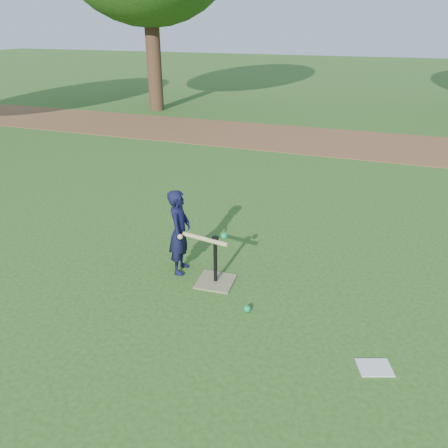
% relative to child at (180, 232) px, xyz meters
% --- Properties ---
extents(ground, '(80.00, 80.00, 0.00)m').
position_rel_child_xyz_m(ground, '(0.44, -0.18, -0.54)').
color(ground, '#285116').
rests_on(ground, ground).
extents(dirt_strip, '(24.00, 3.00, 0.01)m').
position_rel_child_xyz_m(dirt_strip, '(0.44, 7.32, -0.54)').
color(dirt_strip, brown).
rests_on(dirt_strip, ground).
extents(child, '(0.33, 0.44, 1.09)m').
position_rel_child_xyz_m(child, '(0.00, 0.00, 0.00)').
color(child, black).
rests_on(child, ground).
extents(wiffle_ball_ground, '(0.08, 0.08, 0.08)m').
position_rel_child_xyz_m(wiffle_ball_ground, '(1.05, -0.56, -0.50)').
color(wiffle_ball_ground, '#0D9749').
rests_on(wiffle_ball_ground, ground).
extents(clipboard, '(0.36, 0.32, 0.01)m').
position_rel_child_xyz_m(clipboard, '(2.40, -0.97, -0.54)').
color(clipboard, silver).
rests_on(clipboard, ground).
extents(batting_tee, '(0.46, 0.46, 0.61)m').
position_rel_child_xyz_m(batting_tee, '(0.51, -0.11, -0.43)').
color(batting_tee, '#827652').
rests_on(batting_tee, ground).
extents(swing_action, '(0.63, 0.21, 0.10)m').
position_rel_child_xyz_m(swing_action, '(0.40, -0.12, 0.04)').
color(swing_action, tan).
rests_on(swing_action, ground).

